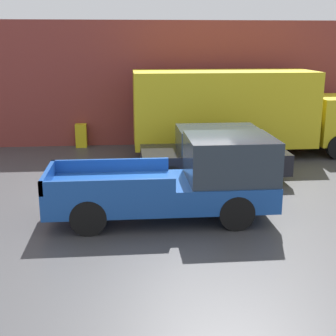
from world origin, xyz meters
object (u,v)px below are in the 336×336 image
pickup_truck (183,181)px  car (215,154)px  newspaper_box (81,136)px  delivery_truck (241,110)px

pickup_truck → car: pickup_truck is taller
pickup_truck → newspaper_box: pickup_truck is taller
pickup_truck → delivery_truck: size_ratio=0.62×
pickup_truck → car: 3.51m
delivery_truck → newspaper_box: size_ratio=9.23×
pickup_truck → delivery_truck: (3.00, 6.55, 0.75)m
car → delivery_truck: size_ratio=0.51×
pickup_truck → newspaper_box: bearing=111.1°
car → newspaper_box: size_ratio=4.70×
delivery_truck → newspaper_box: 6.62m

